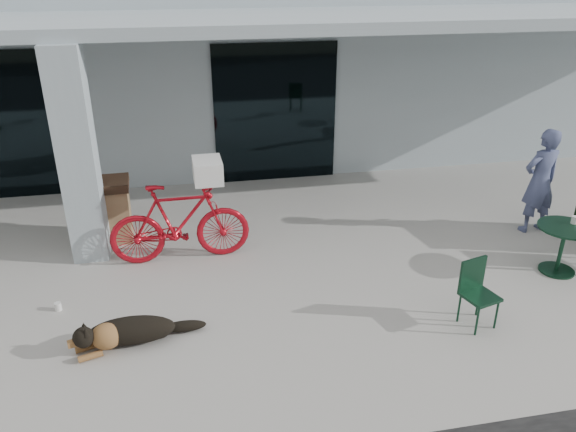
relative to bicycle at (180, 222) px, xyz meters
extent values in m
plane|color=#A3A09A|center=(0.16, -1.90, -0.61)|extent=(80.00, 80.00, 0.00)
cube|color=#A4B3BA|center=(0.16, 6.60, 1.64)|extent=(22.00, 7.00, 4.50)
cube|color=black|center=(-3.04, 3.08, 0.74)|extent=(2.80, 0.06, 2.70)
cube|color=black|center=(1.96, 3.08, 0.74)|extent=(2.40, 0.06, 2.70)
cube|color=#A4B3BA|center=(-1.34, 0.40, 0.95)|extent=(0.50, 0.50, 3.12)
cube|color=#A4B3BA|center=(0.16, 1.70, 2.60)|extent=(22.00, 2.80, 0.18)
imported|color=#B00E1A|center=(0.00, 0.00, 0.00)|extent=(2.04, 0.62, 1.22)
cube|color=white|center=(0.45, 0.01, 0.77)|extent=(0.41, 0.55, 0.32)
cylinder|color=white|center=(-1.61, -1.05, -0.56)|extent=(0.11, 0.11, 0.11)
imported|color=#464F76|center=(5.71, -0.10, 0.26)|extent=(0.68, 0.49, 1.73)
cylinder|color=white|center=(5.46, -1.33, 0.16)|extent=(0.09, 0.09, 0.11)
camera|label=1|loc=(0.13, -7.55, 3.52)|focal=35.00mm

